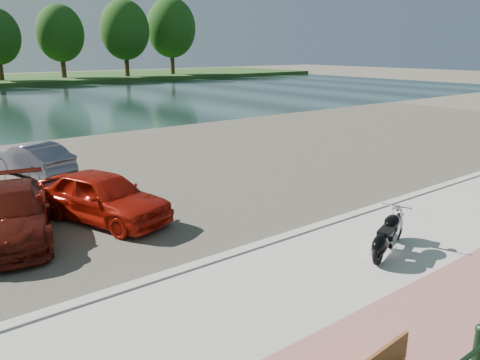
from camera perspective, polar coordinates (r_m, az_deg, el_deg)
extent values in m
plane|color=#595447|center=(11.41, 13.17, -10.05)|extent=(200.00, 200.00, 0.00)
cube|color=#ACAAA2|center=(10.86, 17.32, -11.47)|extent=(60.00, 6.00, 0.10)
cube|color=#9C6058|center=(10.18, 24.40, -13.80)|extent=(60.00, 2.00, 0.01)
cube|color=#ACAAA2|center=(12.60, 6.14, -6.81)|extent=(60.00, 0.30, 0.14)
cube|color=#3F3C33|center=(19.76, -12.14, 1.15)|extent=(60.00, 18.00, 0.04)
cylinder|color=black|center=(8.40, 27.03, -18.06)|extent=(0.16, 0.16, 0.70)
cylinder|color=#362513|center=(73.74, -27.25, 12.50)|extent=(0.70, 0.70, 4.50)
cylinder|color=#362513|center=(77.31, -20.79, 13.44)|extent=(0.70, 0.70, 4.95)
ellipsoid|color=#12360E|center=(77.32, -21.09, 16.36)|extent=(6.93, 6.93, 8.32)
cylinder|color=#362513|center=(77.90, -13.67, 14.17)|extent=(0.70, 0.70, 5.40)
ellipsoid|color=#12360E|center=(77.93, -13.89, 17.34)|extent=(7.56, 7.56, 9.07)
cylinder|color=#362513|center=(83.23, -8.27, 14.67)|extent=(0.70, 0.70, 5.85)
ellipsoid|color=#12360E|center=(83.28, -8.40, 17.89)|extent=(8.19, 8.19, 9.83)
torus|color=black|center=(12.72, 18.68, -5.57)|extent=(0.68, 0.34, 0.68)
torus|color=black|center=(11.23, 16.56, -8.26)|extent=(0.68, 0.34, 0.68)
cylinder|color=#B2B2B7|center=(12.72, 18.68, -5.57)|extent=(0.45, 0.21, 0.46)
cylinder|color=#B2B2B7|center=(11.23, 16.56, -8.26)|extent=(0.45, 0.21, 0.46)
cylinder|color=silver|center=(12.47, 19.08, -4.55)|extent=(0.32, 0.16, 0.63)
cylinder|color=silver|center=(12.51, 18.19, -4.40)|extent=(0.32, 0.16, 0.63)
cylinder|color=silver|center=(12.19, 18.57, -3.04)|extent=(0.29, 0.72, 0.04)
sphere|color=silver|center=(12.31, 18.66, -3.26)|extent=(0.20, 0.20, 0.16)
sphere|color=silver|center=(12.37, 18.74, -3.17)|extent=(0.14, 0.14, 0.11)
cube|color=black|center=(12.62, 18.80, -4.26)|extent=(0.47, 0.28, 0.06)
cube|color=black|center=(11.99, 17.66, -7.10)|extent=(1.16, 0.50, 0.08)
cube|color=silver|center=(11.92, 17.62, -6.87)|extent=(0.53, 0.45, 0.34)
cylinder|color=silver|center=(11.94, 17.83, -5.82)|extent=(0.29, 0.25, 0.27)
cylinder|color=silver|center=(11.76, 17.57, -6.13)|extent=(0.29, 0.25, 0.27)
ellipsoid|color=black|center=(12.00, 18.06, -4.86)|extent=(0.76, 0.57, 0.32)
cube|color=black|center=(11.54, 17.35, -5.95)|extent=(0.61, 0.45, 0.10)
ellipsoid|color=black|center=(11.23, 16.68, -7.61)|extent=(0.80, 0.56, 0.50)
cube|color=black|center=(11.21, 16.58, -8.02)|extent=(0.44, 0.31, 0.30)
cylinder|color=silver|center=(11.74, 16.42, -7.82)|extent=(1.07, 0.46, 0.09)
cylinder|color=silver|center=(11.71, 16.45, -7.46)|extent=(1.07, 0.46, 0.09)
cylinder|color=#B2B2B7|center=(11.88, 18.25, -8.16)|extent=(0.07, 0.14, 0.22)
imported|color=#4F120B|center=(13.62, -26.06, -3.70)|extent=(3.06, 5.05, 1.37)
imported|color=#AA170B|center=(14.04, -16.37, -1.93)|extent=(3.15, 4.65, 1.47)
imported|color=slate|center=(20.17, -23.92, 2.37)|extent=(2.42, 4.14, 1.29)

